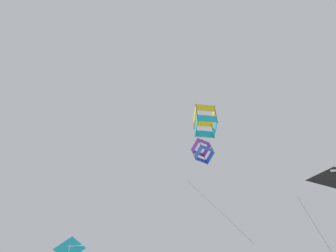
% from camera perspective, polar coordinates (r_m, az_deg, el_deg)
% --- Properties ---
extents(kite_box_near_left, '(1.46, 1.76, 2.31)m').
position_cam_1_polar(kite_box_near_left, '(30.07, 4.93, 0.68)').
color(kite_box_near_left, yellow).
extents(kite_diamond_mid_left, '(2.82, 1.75, 7.22)m').
position_cam_1_polar(kite_diamond_mid_left, '(23.45, -13.04, -15.84)').
color(kite_diamond_mid_left, '#1EB2C6').
extents(kite_box_upper_right, '(3.34, 3.17, 7.02)m').
position_cam_1_polar(kite_box_upper_right, '(28.06, 4.64, -3.39)').
color(kite_box_upper_right, purple).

